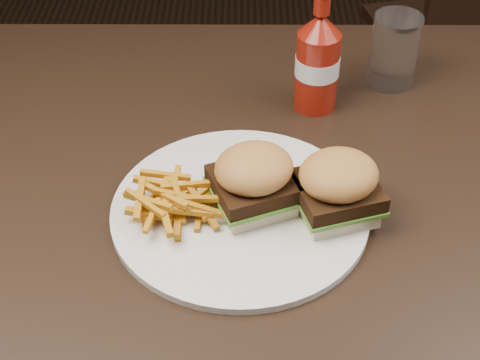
{
  "coord_description": "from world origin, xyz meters",
  "views": [
    {
      "loc": [
        -0.1,
        -0.81,
        1.41
      ],
      "look_at": [
        -0.1,
        -0.1,
        0.8
      ],
      "focal_mm": 55.0,
      "sensor_mm": 36.0,
      "label": 1
    }
  ],
  "objects_px": {
    "dining_table": "(311,174)",
    "ketchup_bottle": "(317,73)",
    "chair_far": "(451,35)",
    "plate": "(240,211)",
    "tumbler": "(394,51)"
  },
  "relations": [
    {
      "from": "dining_table",
      "to": "ketchup_bottle",
      "type": "relative_size",
      "value": 9.09
    },
    {
      "from": "tumbler",
      "to": "plate",
      "type": "bearing_deg",
      "value": -127.42
    },
    {
      "from": "dining_table",
      "to": "ketchup_bottle",
      "type": "distance_m",
      "value": 0.16
    },
    {
      "from": "chair_far",
      "to": "ketchup_bottle",
      "type": "xyz_separation_m",
      "value": [
        -0.44,
        -0.78,
        0.38
      ]
    },
    {
      "from": "dining_table",
      "to": "plate",
      "type": "relative_size",
      "value": 3.55
    },
    {
      "from": "plate",
      "to": "ketchup_bottle",
      "type": "distance_m",
      "value": 0.28
    },
    {
      "from": "dining_table",
      "to": "chair_far",
      "type": "bearing_deg",
      "value": 63.89
    },
    {
      "from": "dining_table",
      "to": "tumbler",
      "type": "relative_size",
      "value": 9.86
    },
    {
      "from": "plate",
      "to": "tumbler",
      "type": "bearing_deg",
      "value": 52.58
    },
    {
      "from": "dining_table",
      "to": "chair_far",
      "type": "relative_size",
      "value": 3.24
    },
    {
      "from": "dining_table",
      "to": "plate",
      "type": "xyz_separation_m",
      "value": [
        -0.1,
        -0.11,
        0.03
      ]
    },
    {
      "from": "chair_far",
      "to": "plate",
      "type": "xyz_separation_m",
      "value": [
        -0.56,
        -1.03,
        0.33
      ]
    },
    {
      "from": "dining_table",
      "to": "chair_far",
      "type": "xyz_separation_m",
      "value": [
        0.45,
        0.93,
        -0.3
      ]
    },
    {
      "from": "dining_table",
      "to": "tumbler",
      "type": "bearing_deg",
      "value": 56.45
    },
    {
      "from": "ketchup_bottle",
      "to": "tumbler",
      "type": "bearing_deg",
      "value": 28.73
    }
  ]
}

